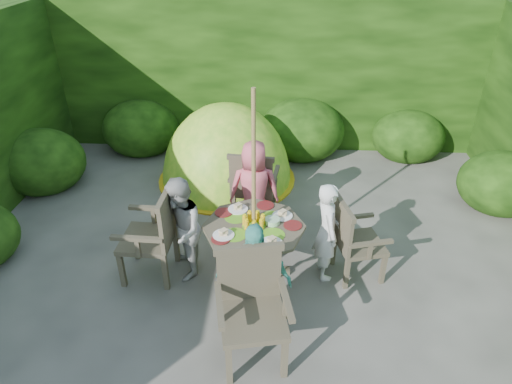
# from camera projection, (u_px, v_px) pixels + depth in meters

# --- Properties ---
(ground) EXTENTS (60.00, 60.00, 0.00)m
(ground) POSITION_uv_depth(u_px,v_px,m) (255.00, 281.00, 5.17)
(ground) COLOR #484640
(ground) RESTS_ON ground
(hedge_enclosure) EXTENTS (9.00, 9.00, 2.50)m
(hedge_enclosure) POSITION_uv_depth(u_px,v_px,m) (261.00, 132.00, 5.67)
(hedge_enclosure) COLOR black
(hedge_enclosure) RESTS_ON ground
(patio_table) EXTENTS (1.20, 1.20, 0.79)m
(patio_table) POSITION_uv_depth(u_px,v_px,m) (254.00, 233.00, 5.00)
(patio_table) COLOR #3B3526
(patio_table) RESTS_ON ground
(parasol_pole) EXTENTS (0.05, 0.05, 2.20)m
(parasol_pole) POSITION_uv_depth(u_px,v_px,m) (254.00, 191.00, 4.72)
(parasol_pole) COLOR olive
(parasol_pole) RESTS_ON ground
(garden_chair_right) EXTENTS (0.61, 0.66, 0.92)m
(garden_chair_right) POSITION_uv_depth(u_px,v_px,m) (354.00, 239.00, 5.02)
(garden_chair_right) COLOR #3B3526
(garden_chair_right) RESTS_ON ground
(garden_chair_left) EXTENTS (0.59, 0.65, 1.05)m
(garden_chair_left) POSITION_uv_depth(u_px,v_px,m) (155.00, 233.00, 4.99)
(garden_chair_left) COLOR #3B3526
(garden_chair_left) RESTS_ON ground
(garden_chair_back) EXTENTS (0.66, 0.60, 1.00)m
(garden_chair_back) POSITION_uv_depth(u_px,v_px,m) (253.00, 186.00, 5.95)
(garden_chair_back) COLOR #3B3526
(garden_chair_back) RESTS_ON ground
(garden_chair_front) EXTENTS (0.73, 0.67, 1.05)m
(garden_chair_front) POSITION_uv_depth(u_px,v_px,m) (252.00, 305.00, 4.06)
(garden_chair_front) COLOR #3B3526
(garden_chair_front) RESTS_ON ground
(child_right) EXTENTS (0.35, 0.47, 1.18)m
(child_right) POSITION_uv_depth(u_px,v_px,m) (327.00, 231.00, 4.98)
(child_right) COLOR silver
(child_right) RESTS_ON ground
(child_left) EXTENTS (0.60, 0.69, 1.22)m
(child_left) POSITION_uv_depth(u_px,v_px,m) (181.00, 230.00, 4.97)
(child_left) COLOR #A7A5A1
(child_left) RESTS_ON ground
(child_back) EXTENTS (0.66, 0.46, 1.29)m
(child_back) POSITION_uv_depth(u_px,v_px,m) (254.00, 190.00, 5.64)
(child_back) COLOR #D35767
(child_back) RESTS_ON ground
(child_front) EXTENTS (0.75, 0.38, 1.23)m
(child_front) POSITION_uv_depth(u_px,v_px,m) (253.00, 279.00, 4.28)
(child_front) COLOR #50BBA9
(child_front) RESTS_ON ground
(dome_tent) EXTENTS (2.13, 2.13, 2.43)m
(dome_tent) POSITION_uv_depth(u_px,v_px,m) (227.00, 179.00, 7.19)
(dome_tent) COLOR #65B723
(dome_tent) RESTS_ON ground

